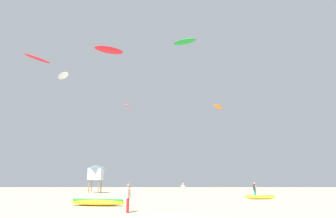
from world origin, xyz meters
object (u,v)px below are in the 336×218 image
Objects in this scene: person_left at (183,189)px; kite_aloft_1 at (109,50)px; kite_grounded_near at (98,202)px; lifeguard_tower at (96,172)px; person_midground at (255,189)px; person_foreground at (128,196)px; kite_aloft_5 at (128,106)px; kite_grounded_mid at (260,197)px; kite_aloft_3 at (185,42)px; kite_aloft_0 at (63,76)px; kite_aloft_4 at (218,107)px; kite_aloft_2 at (37,58)px.

kite_aloft_1 reaches higher than person_left.
lifeguard_tower is (-5.58, 20.90, 2.80)m from kite_grounded_near.
person_midground reaches higher than kite_grounded_near.
kite_aloft_5 is at bearing 86.08° from person_foreground.
person_left is 0.36× the size of kite_aloft_1.
kite_grounded_near is at bearing 110.23° from person_foreground.
kite_aloft_3 is at bearing 109.68° from kite_grounded_mid.
kite_aloft_5 is at bearing 7.15° from kite_aloft_0.
kite_aloft_4 is at bearing 0.08° from kite_aloft_5.
kite_aloft_1 is (-10.55, 3.83, 19.73)m from person_left.
person_midground is at bearing 80.78° from person_left.
kite_aloft_2 is 32.45m from kite_aloft_4.
kite_grounded_near is 32.45m from kite_aloft_5.
person_midground is at bearing -28.74° from kite_aloft_0.
kite_aloft_1 is 17.10m from kite_aloft_3.
lifeguard_tower is 18.61m from kite_aloft_1.
kite_grounded_near is 21.81m from lifeguard_tower.
kite_aloft_4 is at bearing 152.00° from person_left.
kite_grounded_near is at bearing -85.76° from kite_aloft_5.
kite_aloft_5 is at bearing 39.64° from kite_aloft_2.
kite_aloft_0 reaches higher than person_left.
person_foreground is 16.56m from person_left.
person_left is at bearing 57.66° from kite_grounded_near.
lifeguard_tower is at bearing 111.80° from kite_aloft_1.
kite_grounded_near is at bearing -75.04° from lifeguard_tower.
lifeguard_tower reaches higher than person_midground.
person_midground is 39.65m from kite_aloft_0.
kite_aloft_3 is at bearing 66.71° from person_foreground.
person_foreground is 41.32m from kite_aloft_0.
kite_aloft_0 is 13.69m from kite_aloft_5.
kite_aloft_2 is 17.62m from kite_aloft_5.
person_foreground is 17.13m from kite_grounded_mid.
kite_grounded_mid is 1.18× the size of kite_aloft_5.
person_midground is at bearing 82.08° from kite_grounded_mid.
person_left is 16.08m from lifeguard_tower.
kite_grounded_mid is 41.08m from kite_aloft_0.
person_left is 8.73m from kite_grounded_mid.
kite_aloft_3 is (14.20, 4.56, 24.34)m from lifeguard_tower.
person_left is at bearing 153.62° from kite_grounded_mid.
person_foreground is at bearing -51.02° from kite_aloft_2.
lifeguard_tower reaches higher than person_left.
person_midground is 31.09m from kite_aloft_3.
kite_aloft_0 reaches higher than lifeguard_tower.
kite_grounded_near is 38.20m from kite_aloft_3.
kite_aloft_2 is at bearing 116.35° from person_foreground.
person_foreground reaches higher than kite_grounded_near.
lifeguard_tower is (-12.81, 9.48, 2.14)m from person_left.
lifeguard_tower is at bearing -114.29° from kite_aloft_5.
kite_grounded_mid is at bearing -90.06° from kite_aloft_4.
kite_grounded_near is at bearing -108.69° from kite_aloft_3.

